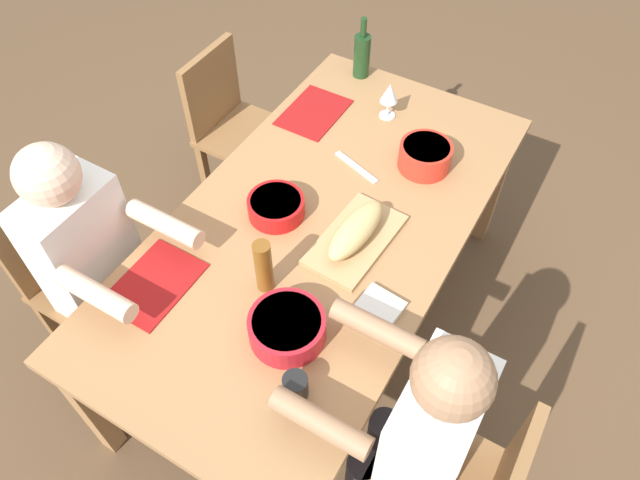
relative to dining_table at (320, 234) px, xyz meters
name	(u,v)px	position (x,y,z in m)	size (l,w,h in m)	color
ground_plane	(320,324)	(0.00, 0.00, -0.66)	(8.00, 8.00, 0.00)	brown
dining_table	(320,234)	(0.00, 0.00, 0.00)	(1.94, 1.01, 0.74)	#9E7044
diner_near_left	(416,432)	(-0.53, -0.64, 0.03)	(0.41, 0.53, 1.20)	#2D2D38
chair_far_right	(232,123)	(0.53, 0.83, -0.18)	(0.40, 0.40, 0.85)	olive
chair_far_left	(77,271)	(-0.53, 0.83, -0.18)	(0.40, 0.40, 0.85)	olive
diner_far_left	(94,257)	(-0.53, 0.64, 0.03)	(0.41, 0.53, 1.20)	#2D2D38
serving_bowl_salad	(425,155)	(0.47, -0.21, 0.14)	(0.21, 0.21, 0.11)	red
serving_bowl_greens	(287,327)	(-0.47, -0.16, 0.13)	(0.25, 0.25, 0.09)	#B21923
serving_bowl_pasta	(276,206)	(-0.05, 0.16, 0.12)	(0.21, 0.21, 0.07)	red
cutting_board	(355,240)	(-0.02, -0.16, 0.09)	(0.40, 0.22, 0.02)	tan
bread_loaf	(356,230)	(-0.02, -0.16, 0.14)	(0.32, 0.11, 0.09)	tan
wine_bottle	(362,55)	(0.89, 0.30, 0.18)	(0.08, 0.08, 0.29)	#193819
beer_bottle	(264,266)	(-0.34, 0.01, 0.19)	(0.06, 0.06, 0.22)	brown
wine_glass	(389,94)	(0.68, 0.06, 0.19)	(0.08, 0.08, 0.17)	silver
cup_near_left	(295,387)	(-0.63, -0.28, 0.12)	(0.08, 0.08, 0.09)	black
placemat_far_right	(314,112)	(0.53, 0.35, 0.08)	(0.32, 0.23, 0.01)	maroon
placemat_far_left	(155,284)	(-0.53, 0.35, 0.08)	(0.32, 0.23, 0.01)	maroon
carving_knife	(356,167)	(0.32, 0.02, 0.08)	(0.23, 0.02, 0.01)	silver
napkin_stack	(378,309)	(-0.24, -0.36, 0.09)	(0.14, 0.14, 0.02)	white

